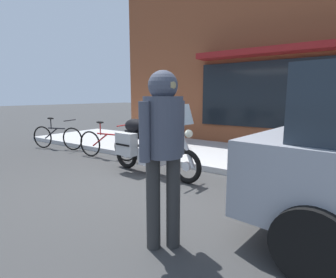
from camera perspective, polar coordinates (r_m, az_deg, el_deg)
ground_plane at (r=4.81m, az=-6.47°, el=-9.22°), size 80.00×80.00×0.00m
touring_motorcycle at (r=5.14m, az=-4.49°, el=-1.12°), size 2.17×0.62×1.38m
parked_bicycle at (r=6.61m, az=-12.98°, el=-1.08°), size 1.73×0.48×0.92m
pedestrian_walking at (r=2.54m, az=-1.03°, el=0.03°), size 0.44×0.55×1.76m
sandwich_board_sign at (r=7.32m, az=0.66°, el=2.05°), size 0.55×0.42×0.95m
second_bicycle_by_cafe at (r=8.25m, az=-22.75°, el=0.45°), size 1.62×0.65×0.91m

